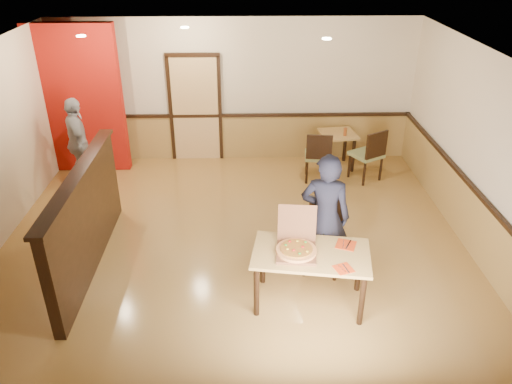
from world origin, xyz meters
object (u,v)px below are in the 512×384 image
diner (325,217)px  side_chair_left (318,155)px  condiment (345,132)px  pizza_box (296,247)px  side_chair_right (369,153)px  side_table (337,141)px  main_table (311,260)px  diner_chair (324,232)px  passerby (78,143)px

diner → side_chair_left: bearing=-83.2°
condiment → pizza_box: bearing=-108.6°
diner → pizza_box: diner is taller
side_chair_right → side_table: 0.78m
side_chair_right → pizza_box: pizza_box is taller
side_chair_left → side_table: side_chair_left is taller
main_table → side_chair_left: side_chair_left is taller
diner_chair → passerby: passerby is taller
side_chair_left → pizza_box: bearing=84.1°
passerby → condiment: 4.93m
side_chair_left → main_table: bearing=87.1°
side_chair_right → passerby: passerby is taller
side_chair_left → passerby: (-4.34, -0.01, 0.29)m
diner → passerby: size_ratio=1.09×
diner_chair → side_chair_right: diner_chair is taller
diner_chair → condiment: bearing=90.2°
side_chair_right → pizza_box: 3.82m
pizza_box → condiment: 4.11m
diner → passerby: 4.91m
diner → condiment: 3.43m
side_chair_left → diner: (-0.32, -2.82, 0.36)m
condiment → side_chair_right: bearing=-51.6°
side_chair_right → side_chair_left: bearing=-29.8°
side_chair_left → side_chair_right: (0.95, 0.01, 0.02)m
diner → side_table: bearing=-89.4°
passerby → pizza_box: (3.60, -3.39, -0.00)m
side_table → pizza_box: bearing=-106.7°
passerby → side_chair_left: bearing=-114.4°
diner → pizza_box: (-0.43, -0.58, -0.07)m
diner_chair → diner: 0.37m
main_table → side_chair_right: (1.51, 3.44, -0.10)m
side_table → diner: (-0.78, -3.45, 0.35)m
main_table → condiment: size_ratio=9.85×
diner → side_chair_right: bearing=-100.8°
main_table → side_table: (1.02, 4.05, -0.11)m
side_chair_right → diner: diner is taller
diner → diner_chair: bearing=-88.7°
main_table → diner: (0.25, 0.61, 0.24)m
side_table → pizza_box: size_ratio=1.24×
side_table → side_chair_right: bearing=-51.6°
diner → condiment: diner is taller
main_table → condiment: (1.13, 3.92, 0.14)m
main_table → passerby: size_ratio=0.93×
side_chair_right → diner: bearing=35.7°
main_table → condiment: 4.08m
diner_chair → side_chair_right: 2.95m
diner_chair → pizza_box: size_ratio=1.69×
main_table → side_chair_left: (0.57, 3.43, -0.11)m
diner_chair → condiment: (0.85, 3.16, 0.24)m
passerby → pizza_box: 4.95m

